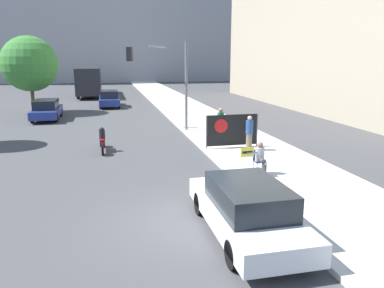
# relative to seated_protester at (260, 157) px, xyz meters

# --- Properties ---
(ground_plane) EXTENTS (160.00, 160.00, 0.00)m
(ground_plane) POSITION_rel_seated_protester_xyz_m (-3.35, -3.22, -0.82)
(ground_plane) COLOR #444447
(sidewalk_curb) EXTENTS (4.48, 90.00, 0.15)m
(sidewalk_curb) POSITION_rel_seated_protester_xyz_m (1.19, 11.78, -0.74)
(sidewalk_curb) COLOR beige
(sidewalk_curb) RESTS_ON ground_plane
(seated_protester) EXTENTS (0.98, 0.77, 1.23)m
(seated_protester) POSITION_rel_seated_protester_xyz_m (0.00, 0.00, 0.00)
(seated_protester) COLOR #474C56
(seated_protester) RESTS_ON sidewalk_curb
(jogger_on_sidewalk) EXTENTS (0.34, 0.34, 1.64)m
(jogger_on_sidewalk) POSITION_rel_seated_protester_xyz_m (1.01, 3.65, 0.16)
(jogger_on_sidewalk) COLOR #756651
(jogger_on_sidewalk) RESTS_ON sidewalk_curb
(pedestrian_behind) EXTENTS (0.34, 0.34, 1.77)m
(pedestrian_behind) POSITION_rel_seated_protester_xyz_m (0.19, 5.58, 0.24)
(pedestrian_behind) COLOR #334775
(pedestrian_behind) RESTS_ON sidewalk_curb
(protest_banner) EXTENTS (2.64, 0.06, 1.61)m
(protest_banner) POSITION_rel_seated_protester_xyz_m (0.39, 4.38, 0.19)
(protest_banner) COLOR slate
(protest_banner) RESTS_ON sidewalk_curb
(traffic_light_pole) EXTENTS (3.44, 3.21, 5.19)m
(traffic_light_pole) POSITION_rel_seated_protester_xyz_m (-2.07, 9.93, 2.90)
(traffic_light_pole) COLOR slate
(traffic_light_pole) RESTS_ON sidewalk_curb
(parked_car_curbside) EXTENTS (1.86, 4.73, 1.43)m
(parked_car_curbside) POSITION_rel_seated_protester_xyz_m (-2.15, -4.22, -0.10)
(parked_car_curbside) COLOR white
(parked_car_curbside) RESTS_ON ground_plane
(car_on_road_nearest) EXTENTS (1.78, 4.70, 1.46)m
(car_on_road_nearest) POSITION_rel_seated_protester_xyz_m (-9.72, 16.22, -0.09)
(car_on_road_nearest) COLOR navy
(car_on_road_nearest) RESTS_ON ground_plane
(car_on_road_midblock) EXTENTS (1.79, 4.71, 1.50)m
(car_on_road_midblock) POSITION_rel_seated_protester_xyz_m (-5.18, 22.62, -0.07)
(car_on_road_midblock) COLOR navy
(car_on_road_midblock) RESTS_ON ground_plane
(city_bus_on_road) EXTENTS (2.60, 10.59, 3.29)m
(city_bus_on_road) POSITION_rel_seated_protester_xyz_m (-7.28, 33.38, 1.07)
(city_bus_on_road) COLOR #232328
(city_bus_on_road) RESTS_ON ground_plane
(motorcycle_on_road) EXTENTS (0.28, 2.23, 1.18)m
(motorcycle_on_road) POSITION_rel_seated_protester_xyz_m (-5.74, 5.62, -0.30)
(motorcycle_on_road) COLOR maroon
(motorcycle_on_road) RESTS_ON ground_plane
(street_tree_midblock) EXTENTS (4.33, 4.33, 6.11)m
(street_tree_midblock) POSITION_rel_seated_protester_xyz_m (-11.19, 19.59, 3.12)
(street_tree_midblock) COLOR brown
(street_tree_midblock) RESTS_ON ground_plane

